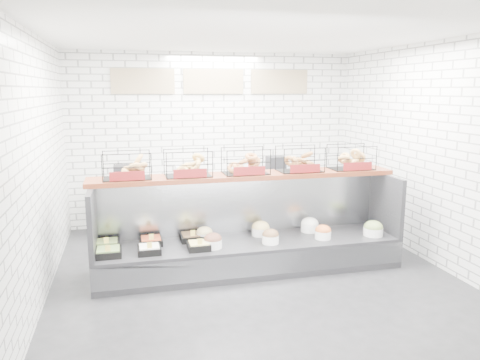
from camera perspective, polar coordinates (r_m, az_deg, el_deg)
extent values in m
plane|color=black|center=(6.10, 1.90, -11.80)|extent=(5.50, 5.50, 0.00)
cube|color=silver|center=(8.35, -3.20, 5.02)|extent=(5.00, 0.02, 3.00)
cube|color=silver|center=(5.56, -23.63, 1.16)|extent=(0.02, 5.50, 3.00)
cube|color=silver|center=(6.81, 22.70, 2.86)|extent=(0.02, 5.50, 3.00)
cube|color=white|center=(5.66, 2.10, 17.46)|extent=(5.00, 5.50, 0.02)
cube|color=tan|center=(8.14, -11.74, 11.72)|extent=(1.05, 0.03, 0.42)
cube|color=tan|center=(8.28, -3.24, 11.90)|extent=(1.05, 0.03, 0.42)
cube|color=tan|center=(8.58, 4.83, 11.85)|extent=(1.05, 0.03, 0.42)
cube|color=black|center=(6.30, 1.16, -9.10)|extent=(4.00, 0.90, 0.40)
cube|color=#93969B|center=(5.90, 2.28, -10.31)|extent=(4.00, 0.03, 0.28)
cube|color=#93969B|center=(6.50, 0.24, -2.92)|extent=(4.00, 0.08, 0.80)
cube|color=black|center=(5.93, -17.58, -4.79)|extent=(0.06, 0.90, 0.80)
cube|color=black|center=(6.88, 17.24, -2.63)|extent=(0.06, 0.90, 0.80)
cube|color=black|center=(5.88, -15.75, -8.52)|extent=(0.31, 0.31, 0.08)
cube|color=olive|center=(5.86, -15.77, -8.20)|extent=(0.26, 0.26, 0.04)
cube|color=#FEDF58|center=(5.74, -15.82, -8.03)|extent=(0.06, 0.01, 0.08)
cube|color=black|center=(6.17, -15.92, -7.59)|extent=(0.30, 0.30, 0.08)
cube|color=olive|center=(6.16, -15.93, -7.28)|extent=(0.26, 0.26, 0.04)
cube|color=#FEDF58|center=(6.04, -15.99, -7.09)|extent=(0.06, 0.01, 0.08)
cube|color=black|center=(5.86, -11.00, -8.37)|extent=(0.28, 0.28, 0.08)
cube|color=white|center=(5.84, -11.01, -8.05)|extent=(0.23, 0.23, 0.04)
cube|color=#FEDF58|center=(5.74, -10.98, -7.84)|extent=(0.06, 0.01, 0.08)
cube|color=black|center=(6.17, -10.79, -7.37)|extent=(0.28, 0.28, 0.08)
cube|color=#E45D30|center=(6.16, -10.80, -7.06)|extent=(0.24, 0.24, 0.04)
cube|color=#FEDF58|center=(6.04, -10.76, -6.85)|extent=(0.06, 0.01, 0.08)
cube|color=black|center=(5.90, -5.04, -8.05)|extent=(0.27, 0.27, 0.08)
cube|color=#EEDE79|center=(5.89, -5.05, -7.73)|extent=(0.23, 0.23, 0.04)
cube|color=#FEDF58|center=(5.79, -4.91, -7.50)|extent=(0.06, 0.01, 0.08)
cube|color=black|center=(6.25, -5.90, -6.98)|extent=(0.29, 0.29, 0.08)
cube|color=brown|center=(6.24, -5.91, -6.68)|extent=(0.25, 0.25, 0.04)
cube|color=#FEDF58|center=(6.12, -5.78, -6.47)|extent=(0.06, 0.01, 0.08)
cylinder|color=white|center=(5.94, -3.31, -7.74)|extent=(0.23, 0.23, 0.11)
ellipsoid|color=brown|center=(5.92, -3.32, -7.19)|extent=(0.22, 0.22, 0.16)
cylinder|color=white|center=(6.23, -4.34, -6.87)|extent=(0.21, 0.21, 0.11)
ellipsoid|color=#D0C080|center=(6.21, -4.35, -6.34)|extent=(0.21, 0.21, 0.15)
cylinder|color=white|center=(6.11, 3.73, -7.21)|extent=(0.22, 0.22, 0.11)
ellipsoid|color=brown|center=(6.10, 3.74, -6.67)|extent=(0.22, 0.22, 0.15)
cylinder|color=white|center=(6.43, 2.53, -6.27)|extent=(0.25, 0.25, 0.11)
ellipsoid|color=#E9CF77|center=(6.42, 2.54, -5.75)|extent=(0.24, 0.24, 0.17)
cylinder|color=white|center=(6.38, 10.07, -6.58)|extent=(0.22, 0.22, 0.11)
ellipsoid|color=#C45E29|center=(6.36, 10.09, -6.06)|extent=(0.21, 0.21, 0.15)
cylinder|color=white|center=(6.67, 8.48, -5.75)|extent=(0.25, 0.25, 0.11)
ellipsoid|color=white|center=(6.65, 8.50, -5.25)|extent=(0.24, 0.24, 0.17)
cylinder|color=white|center=(6.67, 15.92, -6.05)|extent=(0.26, 0.26, 0.11)
ellipsoid|color=olive|center=(6.66, 15.95, -5.56)|extent=(0.26, 0.26, 0.18)
cube|color=#511F11|center=(6.23, 0.67, 0.52)|extent=(4.10, 0.50, 0.06)
cube|color=black|center=(6.00, -13.65, 1.75)|extent=(0.60, 0.38, 0.34)
cube|color=maroon|center=(5.82, -13.58, 0.47)|extent=(0.42, 0.02, 0.11)
cube|color=black|center=(6.05, -6.37, 2.06)|extent=(0.60, 0.38, 0.34)
cube|color=maroon|center=(5.87, -6.09, 0.81)|extent=(0.42, 0.02, 0.11)
cube|color=black|center=(6.20, 0.68, 2.34)|extent=(0.60, 0.38, 0.34)
cube|color=maroon|center=(6.02, 1.16, 1.12)|extent=(0.42, 0.02, 0.11)
cube|color=black|center=(6.43, 7.31, 2.56)|extent=(0.60, 0.38, 0.34)
cube|color=maroon|center=(6.26, 7.95, 1.40)|extent=(0.42, 0.02, 0.11)
cube|color=black|center=(6.75, 13.40, 2.74)|extent=(0.60, 0.38, 0.34)
cube|color=maroon|center=(6.58, 14.16, 1.63)|extent=(0.42, 0.02, 0.11)
cube|color=#93969B|center=(8.21, -2.70, -2.50)|extent=(4.00, 0.60, 0.90)
cube|color=black|center=(7.93, -13.70, 0.92)|extent=(0.40, 0.30, 0.24)
cube|color=silver|center=(8.06, -6.62, 1.10)|extent=(0.35, 0.28, 0.18)
cylinder|color=#BF362F|center=(8.22, 1.29, 1.50)|extent=(0.09, 0.09, 0.22)
cube|color=black|center=(8.30, 4.38, 1.84)|extent=(0.30, 0.30, 0.30)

